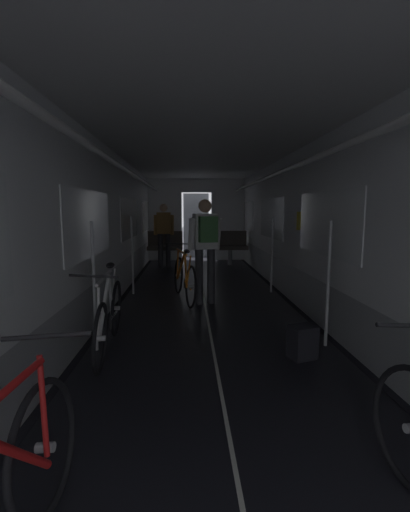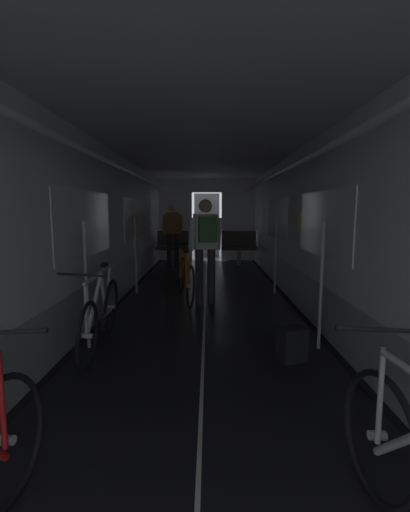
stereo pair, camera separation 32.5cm
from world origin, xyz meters
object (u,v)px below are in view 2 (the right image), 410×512
bench_seat_far_right (239,245)px  backpack_on_floor (292,344)px  bicycle_white (101,315)px  bicycle_orange_in_aisle (185,277)px  person_standing_near_bench (173,231)px  bench_seat_far_left (174,245)px  person_cyclist_aisle (206,242)px

bench_seat_far_right → backpack_on_floor: bearing=-90.0°
bicycle_white → backpack_on_floor: size_ratio=4.98×
bicycle_orange_in_aisle → person_standing_near_bench: (-0.56, 3.49, 0.59)m
bench_seat_far_right → bench_seat_far_left: bearing=180.0°
bench_seat_far_left → person_standing_near_bench: size_ratio=0.58×
person_standing_near_bench → bicycle_orange_in_aisle: bearing=-80.8°
backpack_on_floor → person_cyclist_aisle: bearing=112.3°
person_cyclist_aisle → person_standing_near_bench: (-0.91, 3.75, -0.04)m
backpack_on_floor → bicycle_orange_in_aisle: bearing=117.1°
bench_seat_far_left → bicycle_orange_in_aisle: (0.56, -3.86, -0.18)m
bench_seat_far_left → person_standing_near_bench: bearing=-89.6°
bicycle_orange_in_aisle → backpack_on_floor: bicycle_orange_in_aisle is taller
bicycle_white → person_cyclist_aisle: (1.13, 1.88, 0.63)m
bench_seat_far_right → bicycle_orange_in_aisle: bearing=-107.7°
bicycle_orange_in_aisle → person_standing_near_bench: bearing=99.2°
person_cyclist_aisle → bench_seat_far_right: bearing=77.9°
person_standing_near_bench → bicycle_white: bearing=-92.2°
bench_seat_far_left → bench_seat_far_right: 1.80m
person_cyclist_aisle → bicycle_orange_in_aisle: 0.77m
bicycle_white → person_standing_near_bench: bearing=87.8°
bicycle_white → person_cyclist_aisle: size_ratio=1.00×
bicycle_orange_in_aisle → backpack_on_floor: size_ratio=4.91×
backpack_on_floor → bicycle_white: bearing=172.0°
bicycle_white → person_cyclist_aisle: 2.28m
backpack_on_floor → bench_seat_far_right: bearing=90.0°
bicycle_white → person_standing_near_bench: size_ratio=1.00×
bicycle_orange_in_aisle → bench_seat_far_right: bearing=72.3°
bench_seat_far_left → bicycle_orange_in_aisle: bearing=-81.7°
bicycle_orange_in_aisle → person_standing_near_bench: 3.58m
bench_seat_far_right → person_standing_near_bench: person_standing_near_bench is taller
bicycle_white → bicycle_orange_in_aisle: size_ratio=1.01×
bicycle_white → bicycle_orange_in_aisle: bearing=70.0°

